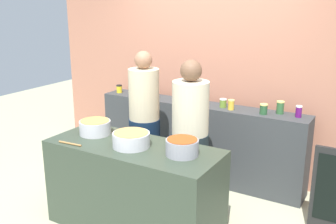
{
  "coord_description": "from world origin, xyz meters",
  "views": [
    {
      "loc": [
        2.06,
        -3.13,
        2.21
      ],
      "look_at": [
        0.0,
        0.35,
        1.05
      ],
      "focal_mm": 42.0,
      "sensor_mm": 36.0,
      "label": 1
    }
  ],
  "objects_px": {
    "cook_with_tongs": "(145,132)",
    "preserve_jar_4": "(223,103)",
    "preserve_jar_1": "(140,90)",
    "cook_in_cap": "(190,147)",
    "cooking_pot_center": "(131,139)",
    "preserve_jar_6": "(264,109)",
    "wooden_spoon": "(70,144)",
    "preserve_jar_8": "(299,111)",
    "preserve_jar_2": "(153,93)",
    "preserve_jar_5": "(231,105)",
    "preserve_jar_3": "(196,98)",
    "cooking_pot_right": "(182,147)",
    "cooking_pot_left": "(95,127)",
    "preserve_jar_0": "(119,89)",
    "preserve_jar_7": "(280,107)"
  },
  "relations": [
    {
      "from": "cook_with_tongs",
      "to": "preserve_jar_4",
      "type": "bearing_deg",
      "value": 48.36
    },
    {
      "from": "preserve_jar_1",
      "to": "preserve_jar_4",
      "type": "xyz_separation_m",
      "value": [
        1.25,
        -0.08,
        0.0
      ]
    },
    {
      "from": "preserve_jar_4",
      "to": "cook_in_cap",
      "type": "distance_m",
      "value": 0.88
    },
    {
      "from": "preserve_jar_1",
      "to": "preserve_jar_4",
      "type": "height_order",
      "value": "preserve_jar_4"
    },
    {
      "from": "preserve_jar_4",
      "to": "cooking_pot_center",
      "type": "distance_m",
      "value": 1.46
    },
    {
      "from": "preserve_jar_6",
      "to": "wooden_spoon",
      "type": "bearing_deg",
      "value": -129.93
    },
    {
      "from": "preserve_jar_4",
      "to": "preserve_jar_8",
      "type": "xyz_separation_m",
      "value": [
        0.87,
        0.04,
        0.01
      ]
    },
    {
      "from": "preserve_jar_2",
      "to": "preserve_jar_4",
      "type": "bearing_deg",
      "value": 2.23
    },
    {
      "from": "preserve_jar_5",
      "to": "cooking_pot_center",
      "type": "distance_m",
      "value": 1.44
    },
    {
      "from": "preserve_jar_3",
      "to": "cooking_pot_right",
      "type": "relative_size",
      "value": 0.45
    },
    {
      "from": "cook_in_cap",
      "to": "preserve_jar_6",
      "type": "bearing_deg",
      "value": 57.01
    },
    {
      "from": "preserve_jar_6",
      "to": "cooking_pot_center",
      "type": "xyz_separation_m",
      "value": [
        -0.83,
        -1.38,
        -0.08
      ]
    },
    {
      "from": "preserve_jar_6",
      "to": "cook_in_cap",
      "type": "relative_size",
      "value": 0.07
    },
    {
      "from": "preserve_jar_5",
      "to": "cook_in_cap",
      "type": "xyz_separation_m",
      "value": [
        -0.13,
        -0.78,
        -0.29
      ]
    },
    {
      "from": "cooking_pot_left",
      "to": "cook_with_tongs",
      "type": "height_order",
      "value": "cook_with_tongs"
    },
    {
      "from": "preserve_jar_6",
      "to": "cook_with_tongs",
      "type": "xyz_separation_m",
      "value": [
        -1.15,
        -0.68,
        -0.27
      ]
    },
    {
      "from": "preserve_jar_3",
      "to": "cooking_pot_left",
      "type": "distance_m",
      "value": 1.43
    },
    {
      "from": "preserve_jar_2",
      "to": "cooking_pot_right",
      "type": "relative_size",
      "value": 0.45
    },
    {
      "from": "preserve_jar_0",
      "to": "preserve_jar_5",
      "type": "distance_m",
      "value": 1.65
    },
    {
      "from": "cooking_pot_center",
      "to": "cook_with_tongs",
      "type": "distance_m",
      "value": 0.78
    },
    {
      "from": "preserve_jar_2",
      "to": "cooking_pot_right",
      "type": "distance_m",
      "value": 1.76
    },
    {
      "from": "preserve_jar_7",
      "to": "cooking_pot_center",
      "type": "height_order",
      "value": "preserve_jar_7"
    },
    {
      "from": "preserve_jar_8",
      "to": "cooking_pot_left",
      "type": "xyz_separation_m",
      "value": [
        -1.72,
        -1.35,
        -0.09
      ]
    },
    {
      "from": "cooking_pot_right",
      "to": "wooden_spoon",
      "type": "height_order",
      "value": "cooking_pot_right"
    },
    {
      "from": "preserve_jar_3",
      "to": "preserve_jar_4",
      "type": "bearing_deg",
      "value": -4.05
    },
    {
      "from": "preserve_jar_1",
      "to": "cooking_pot_right",
      "type": "height_order",
      "value": "preserve_jar_1"
    },
    {
      "from": "preserve_jar_3",
      "to": "preserve_jar_7",
      "type": "xyz_separation_m",
      "value": [
        1.03,
        0.05,
        0.01
      ]
    },
    {
      "from": "preserve_jar_6",
      "to": "cook_in_cap",
      "type": "xyz_separation_m",
      "value": [
        -0.51,
        -0.79,
        -0.29
      ]
    },
    {
      "from": "preserve_jar_2",
      "to": "preserve_jar_1",
      "type": "bearing_deg",
      "value": 156.99
    },
    {
      "from": "cooking_pot_center",
      "to": "cook_in_cap",
      "type": "height_order",
      "value": "cook_in_cap"
    },
    {
      "from": "preserve_jar_6",
      "to": "cooking_pot_right",
      "type": "distance_m",
      "value": 1.36
    },
    {
      "from": "preserve_jar_0",
      "to": "cook_in_cap",
      "type": "distance_m",
      "value": 1.75
    },
    {
      "from": "preserve_jar_5",
      "to": "preserve_jar_8",
      "type": "height_order",
      "value": "preserve_jar_8"
    },
    {
      "from": "preserve_jar_3",
      "to": "preserve_jar_5",
      "type": "xyz_separation_m",
      "value": [
        0.49,
        -0.07,
        -0.01
      ]
    },
    {
      "from": "preserve_jar_1",
      "to": "wooden_spoon",
      "type": "height_order",
      "value": "preserve_jar_1"
    },
    {
      "from": "preserve_jar_2",
      "to": "cook_with_tongs",
      "type": "height_order",
      "value": "cook_with_tongs"
    },
    {
      "from": "preserve_jar_1",
      "to": "cooking_pot_right",
      "type": "bearing_deg",
      "value": -45.02
    },
    {
      "from": "preserve_jar_1",
      "to": "cook_in_cap",
      "type": "relative_size",
      "value": 0.06
    },
    {
      "from": "preserve_jar_1",
      "to": "cooking_pot_right",
      "type": "distance_m",
      "value": 2.03
    },
    {
      "from": "preserve_jar_2",
      "to": "preserve_jar_3",
      "type": "xyz_separation_m",
      "value": [
        0.6,
        0.06,
        0.0
      ]
    },
    {
      "from": "wooden_spoon",
      "to": "cooking_pot_right",
      "type": "bearing_deg",
      "value": 16.76
    },
    {
      "from": "preserve_jar_2",
      "to": "preserve_jar_7",
      "type": "xyz_separation_m",
      "value": [
        1.63,
        0.11,
        0.01
      ]
    },
    {
      "from": "preserve_jar_0",
      "to": "preserve_jar_6",
      "type": "relative_size",
      "value": 0.93
    },
    {
      "from": "cooking_pot_left",
      "to": "cook_in_cap",
      "type": "xyz_separation_m",
      "value": [
        0.85,
        0.48,
        -0.21
      ]
    },
    {
      "from": "preserve_jar_0",
      "to": "preserve_jar_6",
      "type": "distance_m",
      "value": 2.04
    },
    {
      "from": "cooking_pot_right",
      "to": "cooking_pot_center",
      "type": "bearing_deg",
      "value": -173.36
    },
    {
      "from": "preserve_jar_7",
      "to": "wooden_spoon",
      "type": "height_order",
      "value": "preserve_jar_7"
    },
    {
      "from": "wooden_spoon",
      "to": "cook_with_tongs",
      "type": "relative_size",
      "value": 0.16
    },
    {
      "from": "preserve_jar_8",
      "to": "cooking_pot_center",
      "type": "xyz_separation_m",
      "value": [
        -1.2,
        -1.46,
        -0.09
      ]
    },
    {
      "from": "preserve_jar_3",
      "to": "cooking_pot_right",
      "type": "xyz_separation_m",
      "value": [
        0.55,
        -1.38,
        -0.09
      ]
    }
  ]
}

